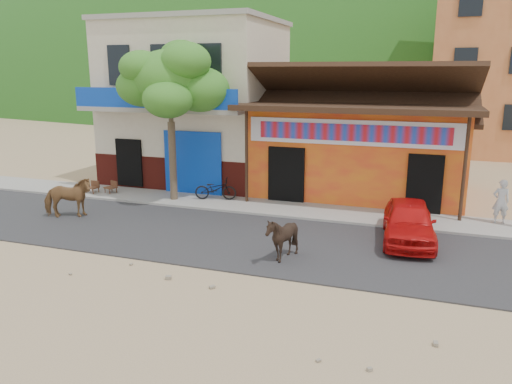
% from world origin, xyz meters
% --- Properties ---
extents(ground, '(120.00, 120.00, 0.00)m').
position_xyz_m(ground, '(0.00, 0.00, 0.00)').
color(ground, '#9E825B').
rests_on(ground, ground).
extents(road, '(60.00, 5.00, 0.04)m').
position_xyz_m(road, '(0.00, 2.50, 0.02)').
color(road, '#28282B').
rests_on(road, ground).
extents(sidewalk, '(60.00, 2.00, 0.12)m').
position_xyz_m(sidewalk, '(0.00, 6.00, 0.06)').
color(sidewalk, gray).
rests_on(sidewalk, ground).
extents(dance_club, '(8.00, 6.00, 3.60)m').
position_xyz_m(dance_club, '(2.00, 10.00, 1.80)').
color(dance_club, orange).
rests_on(dance_club, ground).
extents(cafe_building, '(7.00, 6.00, 7.00)m').
position_xyz_m(cafe_building, '(-5.50, 10.00, 3.50)').
color(cafe_building, beige).
rests_on(cafe_building, ground).
extents(apartment_front, '(9.00, 9.00, 12.00)m').
position_xyz_m(apartment_front, '(9.00, 24.00, 6.00)').
color(apartment_front, '#CC723F').
rests_on(apartment_front, ground).
extents(hillside, '(100.00, 40.00, 24.00)m').
position_xyz_m(hillside, '(0.00, 70.00, 12.00)').
color(hillside, '#194C14').
rests_on(hillside, ground).
extents(tree, '(3.00, 3.00, 6.00)m').
position_xyz_m(tree, '(-4.60, 5.80, 3.12)').
color(tree, '#2D721E').
rests_on(tree, sidewalk).
extents(cow_tan, '(1.83, 1.43, 1.41)m').
position_xyz_m(cow_tan, '(-6.99, 2.62, 0.74)').
color(cow_tan, brown).
rests_on(cow_tan, road).
extents(cow_dark, '(1.49, 1.44, 1.25)m').
position_xyz_m(cow_dark, '(1.11, 1.20, 0.66)').
color(cow_dark, black).
rests_on(cow_dark, road).
extents(red_car, '(1.77, 3.74, 1.24)m').
position_xyz_m(red_car, '(4.24, 3.90, 0.66)').
color(red_car, red).
rests_on(red_car, road).
extents(scooter, '(1.70, 0.96, 0.84)m').
position_xyz_m(scooter, '(-3.04, 6.26, 0.54)').
color(scooter, black).
rests_on(scooter, sidewalk).
extents(pedestrian, '(0.59, 0.45, 1.47)m').
position_xyz_m(pedestrian, '(7.00, 6.52, 0.85)').
color(pedestrian, silver).
rests_on(pedestrian, sidewalk).
extents(cafe_chair_left, '(0.53, 0.53, 0.88)m').
position_xyz_m(cafe_chair_left, '(-7.54, 5.86, 0.56)').
color(cafe_chair_left, '#472217').
rests_on(cafe_chair_left, sidewalk).
extents(cafe_chair_right, '(0.44, 0.44, 0.89)m').
position_xyz_m(cafe_chair_right, '(-8.25, 5.62, 0.56)').
color(cafe_chair_right, '#50321A').
rests_on(cafe_chair_right, sidewalk).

